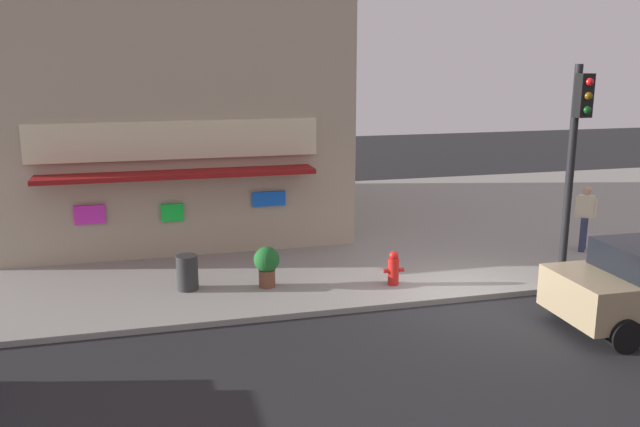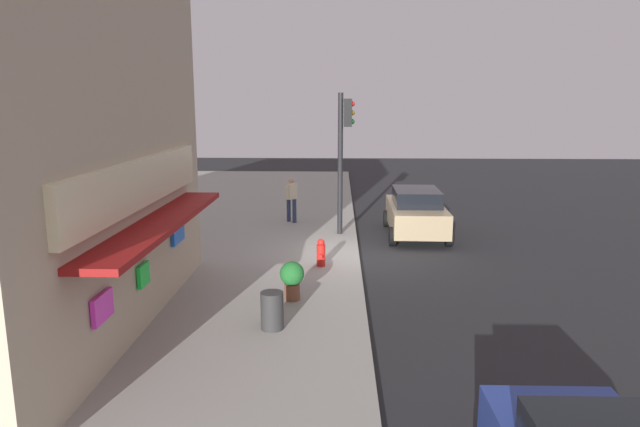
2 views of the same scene
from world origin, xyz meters
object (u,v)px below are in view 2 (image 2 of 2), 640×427
object	(u,v)px
pedestrian	(291,198)
trash_can	(272,311)
traffic_light	(343,145)
potted_plant_by_doorway	(292,278)
fire_hydrant	(321,253)
parked_car_tan	(416,212)

from	to	relation	value
pedestrian	trash_can	bearing A→B (deg)	-177.43
traffic_light	pedestrian	size ratio (longest dim) A/B	2.81
pedestrian	potted_plant_by_doorway	bearing A→B (deg)	-175.15
fire_hydrant	potted_plant_by_doorway	xyz separation A→B (m)	(-2.82, 0.60, 0.16)
traffic_light	fire_hydrant	world-z (taller)	traffic_light
potted_plant_by_doorway	fire_hydrant	bearing A→B (deg)	-11.98
trash_can	pedestrian	world-z (taller)	pedestrian
fire_hydrant	pedestrian	bearing A→B (deg)	12.70
traffic_light	pedestrian	xyz separation A→B (m)	(1.94, 2.00, -2.21)
potted_plant_by_doorway	trash_can	bearing A→B (deg)	171.19
pedestrian	parked_car_tan	size ratio (longest dim) A/B	0.41
pedestrian	potted_plant_by_doorway	distance (m)	8.82
fire_hydrant	potted_plant_by_doorway	size ratio (longest dim) A/B	0.86
fire_hydrant	parked_car_tan	distance (m)	5.44
trash_can	parked_car_tan	xyz separation A→B (m)	(8.90, -4.15, 0.35)
trash_can	potted_plant_by_doorway	bearing A→B (deg)	-8.81
fire_hydrant	parked_car_tan	bearing A→B (deg)	-37.15
fire_hydrant	parked_car_tan	size ratio (longest dim) A/B	0.19
trash_can	fire_hydrant	bearing A→B (deg)	-10.77
traffic_light	trash_can	xyz separation A→B (m)	(-8.60, 1.52, -2.78)
fire_hydrant	trash_can	bearing A→B (deg)	169.23
traffic_light	potted_plant_by_doorway	world-z (taller)	traffic_light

